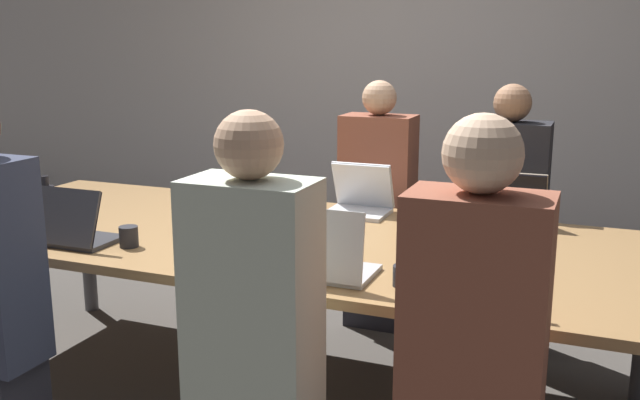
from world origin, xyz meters
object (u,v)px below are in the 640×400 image
at_px(cup_far_center, 313,205).
at_px(cup_far_right, 451,211).
at_px(person_near_midright, 253,343).
at_px(laptop_far_right, 508,210).
at_px(laptop_near_midright, 328,259).
at_px(cup_near_left, 129,237).
at_px(person_far_center, 377,210).
at_px(stapler, 276,236).
at_px(cup_near_right, 404,276).
at_px(laptop_near_right, 471,284).
at_px(laptop_far_center, 360,199).
at_px(person_near_right, 472,368).
at_px(person_far_right, 505,224).
at_px(laptop_near_left, 74,229).
at_px(bottle_near_left, 47,208).

height_order(cup_far_center, cup_far_right, cup_far_right).
height_order(person_near_midright, laptop_far_right, person_near_midright).
bearing_deg(laptop_near_midright, cup_near_left, -4.58).
distance_m(person_far_center, stapler, 1.08).
bearing_deg(laptop_near_midright, cup_near_right, -173.41).
bearing_deg(laptop_near_right, laptop_far_right, -88.95).
bearing_deg(laptop_near_right, stapler, -25.04).
relative_size(laptop_far_center, person_near_midright, 0.22).
height_order(person_near_right, laptop_far_right, person_near_right).
xyz_separation_m(cup_far_center, person_far_right, (0.90, 0.45, -0.12)).
bearing_deg(stapler, laptop_near_midright, -50.74).
height_order(laptop_far_center, person_far_center, person_far_center).
relative_size(laptop_near_left, person_near_right, 0.22).
distance_m(cup_far_center, laptop_near_midright, 1.04).
height_order(laptop_far_center, laptop_near_left, laptop_far_center).
height_order(laptop_near_midright, person_near_midright, person_near_midright).
bearing_deg(laptop_near_right, laptop_near_left, -2.16).
bearing_deg(person_far_center, bottle_near_left, -131.89).
bearing_deg(cup_far_right, laptop_far_center, -179.02).
relative_size(laptop_near_midright, cup_far_right, 3.13).
bearing_deg(person_near_midright, cup_near_right, -125.95).
relative_size(person_far_center, cup_far_right, 14.01).
xyz_separation_m(person_far_center, bottle_near_left, (-1.16, -1.30, 0.20)).
distance_m(cup_near_left, stapler, 0.62).
bearing_deg(laptop_near_left, person_far_right, -139.79).
bearing_deg(cup_far_center, cup_near_right, -51.21).
relative_size(cup_far_center, bottle_near_left, 0.32).
xyz_separation_m(laptop_near_midright, stapler, (-0.39, 0.38, -0.05)).
distance_m(person_far_center, cup_far_center, 0.55).
bearing_deg(laptop_near_left, cup_far_center, -127.81).
xyz_separation_m(cup_far_center, cup_near_left, (-0.48, -0.86, 0.01)).
bearing_deg(laptop_far_center, stapler, -105.29).
xyz_separation_m(cup_near_right, person_near_midright, (-0.35, -0.49, -0.11)).
bearing_deg(cup_near_right, laptop_near_midright, -173.41).
bearing_deg(laptop_near_right, laptop_near_midright, -5.53).
bearing_deg(person_near_right, person_near_midright, 4.94).
height_order(laptop_near_midright, laptop_far_right, laptop_near_midright).
distance_m(bottle_near_left, person_near_midright, 1.49).
bearing_deg(laptop_far_right, cup_near_left, -146.30).
height_order(person_far_center, bottle_near_left, person_far_center).
relative_size(laptop_near_left, stapler, 2.02).
xyz_separation_m(person_near_midright, laptop_far_right, (0.58, 1.49, 0.15)).
distance_m(person_near_right, person_near_midright, 0.68).
xyz_separation_m(cup_near_left, person_far_right, (1.39, 1.31, -0.13)).
height_order(person_near_right, person_near_midright, person_near_right).
height_order(person_near_midright, person_far_right, person_near_midright).
bearing_deg(laptop_far_right, laptop_near_left, -148.58).
distance_m(laptop_near_midright, cup_far_right, 1.04).
relative_size(laptop_far_center, bottle_near_left, 1.19).
height_order(cup_far_center, laptop_near_right, laptop_near_right).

